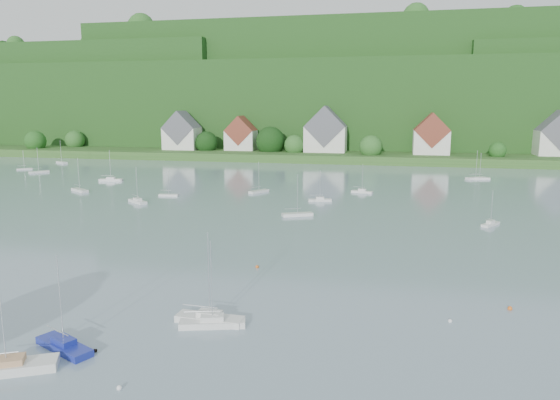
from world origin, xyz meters
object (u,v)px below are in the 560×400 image
near_sailboat_1 (64,345)px  near_sailboat_3 (212,322)px  near_sailboat_4 (210,318)px  near_sailboat_2 (7,367)px

near_sailboat_1 → near_sailboat_3: (10.93, 7.25, -0.00)m
near_sailboat_1 → near_sailboat_4: 13.13m
near_sailboat_3 → near_sailboat_4: near_sailboat_4 is taller
near_sailboat_2 → near_sailboat_3: 17.41m
near_sailboat_1 → near_sailboat_4: (10.39, 8.02, 0.02)m
near_sailboat_1 → near_sailboat_2: bearing=-90.3°
near_sailboat_2 → near_sailboat_4: 17.55m
near_sailboat_1 → near_sailboat_3: size_ratio=1.00×
near_sailboat_2 → near_sailboat_4: size_ratio=1.12×
near_sailboat_1 → near_sailboat_3: bearing=58.7°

